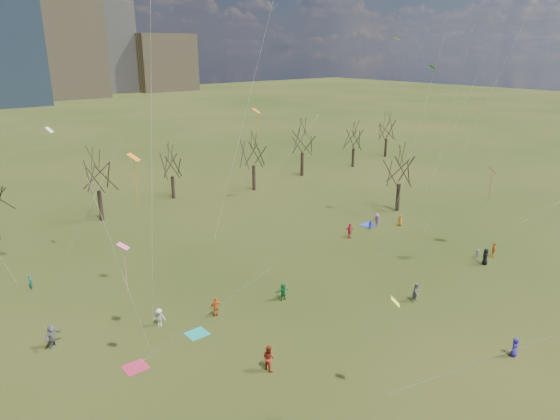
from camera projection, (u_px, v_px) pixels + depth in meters
ground at (375, 328)px, 40.06m from camera, size 500.00×500.00×0.00m
bare_tree_row at (157, 171)px, 65.37m from camera, size 113.04×29.80×9.50m
blanket_teal at (197, 334)px, 39.30m from camera, size 1.60×1.50×0.03m
blanket_navy at (368, 225)px, 63.42m from camera, size 1.60×1.50×0.03m
blanket_crimson at (136, 367)px, 35.16m from camera, size 1.60×1.50×0.03m
person_0 at (515, 347)px, 36.28m from camera, size 0.80×0.61×1.48m
person_2 at (269, 358)px, 34.68m from camera, size 0.79×0.98×1.90m
person_3 at (477, 254)px, 53.07m from camera, size 0.80×0.81×1.12m
person_4 at (216, 307)px, 41.62m from camera, size 1.10×0.70×1.75m
person_5 at (283, 292)px, 44.35m from camera, size 1.57×0.71×1.63m
person_6 at (485, 257)px, 51.61m from camera, size 1.01×0.98×1.75m
person_8 at (371, 225)px, 61.43m from camera, size 0.75×0.76×1.24m
person_9 at (159, 317)px, 40.19m from camera, size 1.14×1.06×1.55m
person_10 at (349, 231)px, 58.81m from camera, size 1.13×0.67×1.81m
person_11 at (52, 336)px, 37.36m from camera, size 1.73×1.36×1.83m
person_12 at (400, 220)px, 62.91m from camera, size 0.46×0.69×1.38m
person_13 at (31, 282)px, 46.24m from camera, size 0.48×0.63×1.54m
person_14 at (417, 292)px, 44.07m from camera, size 0.87×0.69×1.76m
person_15 at (377, 220)px, 62.46m from camera, size 0.72×1.17×1.76m
person_16 at (494, 250)px, 53.46m from camera, size 0.98×0.89×1.61m
kites_airborne at (310, 147)px, 46.53m from camera, size 68.48×45.98×31.96m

